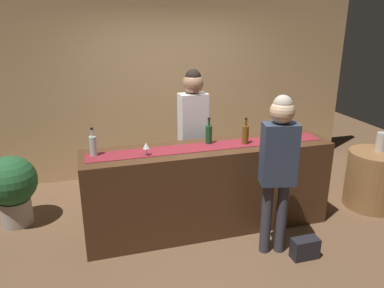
% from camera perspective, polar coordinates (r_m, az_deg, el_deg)
% --- Properties ---
extents(ground_plane, '(10.00, 10.00, 0.00)m').
position_cam_1_polar(ground_plane, '(4.56, 2.46, -12.41)').
color(ground_plane, brown).
extents(back_wall, '(6.00, 0.12, 2.90)m').
position_cam_1_polar(back_wall, '(5.80, -3.46, 9.74)').
color(back_wall, tan).
rests_on(back_wall, ground).
extents(bar_counter, '(2.79, 0.60, 1.01)m').
position_cam_1_polar(bar_counter, '(4.32, 2.55, -6.71)').
color(bar_counter, '#472B19').
rests_on(bar_counter, ground).
extents(counter_runner_cloth, '(2.65, 0.28, 0.01)m').
position_cam_1_polar(counter_runner_cloth, '(4.13, 2.66, -0.36)').
color(counter_runner_cloth, maroon).
rests_on(counter_runner_cloth, bar_counter).
extents(wine_bottle_clear, '(0.07, 0.07, 0.30)m').
position_cam_1_polar(wine_bottle_clear, '(3.95, -14.79, -0.22)').
color(wine_bottle_clear, '#B2C6C1').
rests_on(wine_bottle_clear, bar_counter).
extents(wine_bottle_green, '(0.07, 0.07, 0.30)m').
position_cam_1_polar(wine_bottle_green, '(4.19, 2.56, 1.51)').
color(wine_bottle_green, '#194723').
rests_on(wine_bottle_green, bar_counter).
extents(wine_bottle_amber, '(0.07, 0.07, 0.30)m').
position_cam_1_polar(wine_bottle_amber, '(4.22, 8.12, 1.46)').
color(wine_bottle_amber, brown).
rests_on(wine_bottle_amber, bar_counter).
extents(wine_glass_near_customer, '(0.07, 0.07, 0.14)m').
position_cam_1_polar(wine_glass_near_customer, '(4.28, 11.91, 1.40)').
color(wine_glass_near_customer, silver).
rests_on(wine_glass_near_customer, bar_counter).
extents(wine_glass_mid_counter, '(0.07, 0.07, 0.14)m').
position_cam_1_polar(wine_glass_mid_counter, '(3.85, -6.99, -0.32)').
color(wine_glass_mid_counter, silver).
rests_on(wine_glass_mid_counter, bar_counter).
extents(bartender, '(0.35, 0.25, 1.78)m').
position_cam_1_polar(bartender, '(4.62, 0.16, 3.12)').
color(bartender, '#26262B').
rests_on(bartender, ground).
extents(customer_sipping, '(0.38, 0.27, 1.68)m').
position_cam_1_polar(customer_sipping, '(3.76, 13.01, -2.36)').
color(customer_sipping, '#33333D').
rests_on(customer_sipping, ground).
extents(round_side_table, '(0.68, 0.68, 0.74)m').
position_cam_1_polar(round_side_table, '(5.40, 25.84, -4.85)').
color(round_side_table, olive).
rests_on(round_side_table, ground).
extents(vase_on_side_table, '(0.13, 0.13, 0.24)m').
position_cam_1_polar(vase_on_side_table, '(5.31, 26.81, 0.31)').
color(vase_on_side_table, '#B7B2A8').
rests_on(vase_on_side_table, round_side_table).
extents(potted_plant_tall, '(0.58, 0.58, 0.85)m').
position_cam_1_polar(potted_plant_tall, '(4.87, -25.68, -5.77)').
color(potted_plant_tall, '#9E9389').
rests_on(potted_plant_tall, ground).
extents(handbag, '(0.28, 0.14, 0.22)m').
position_cam_1_polar(handbag, '(4.16, 16.79, -14.93)').
color(handbag, black).
rests_on(handbag, ground).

